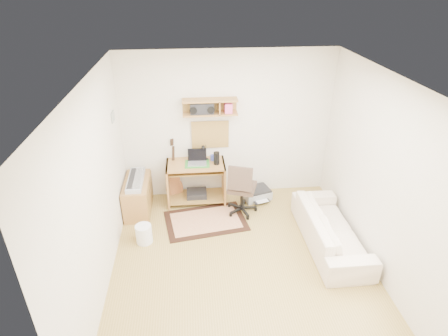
{
  "coord_description": "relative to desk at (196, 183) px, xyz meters",
  "views": [
    {
      "loc": [
        -0.63,
        -3.93,
        3.66
      ],
      "look_at": [
        -0.15,
        1.05,
        1.0
      ],
      "focal_mm": 29.78,
      "sensor_mm": 36.0,
      "label": 1
    }
  ],
  "objects": [
    {
      "name": "ceiling",
      "position": [
        0.57,
        -1.73,
        2.23
      ],
      "size": [
        3.6,
        4.0,
        0.01
      ],
      "primitive_type": "cube",
      "color": "white",
      "rests_on": "ground"
    },
    {
      "name": "cork_board",
      "position": [
        0.27,
        0.25,
        0.79
      ],
      "size": [
        0.64,
        0.03,
        0.49
      ],
      "primitive_type": "cube",
      "color": "tan",
      "rests_on": "back_wall"
    },
    {
      "name": "boombox",
      "position": [
        0.14,
        0.15,
        1.3
      ],
      "size": [
        0.38,
        0.18,
        0.2
      ],
      "primitive_type": "cube",
      "color": "black",
      "rests_on": "wall_shelf"
    },
    {
      "name": "wall_photo",
      "position": [
        -1.21,
        -0.23,
        1.34
      ],
      "size": [
        0.02,
        0.2,
        0.15
      ],
      "primitive_type": "cube",
      "color": "#4C8CBF",
      "rests_on": "left_wall"
    },
    {
      "name": "back_wall",
      "position": [
        0.57,
        0.28,
        0.93
      ],
      "size": [
        3.6,
        0.01,
        2.6
      ],
      "primitive_type": "cube",
      "color": "silver",
      "rests_on": "ground"
    },
    {
      "name": "right_wall",
      "position": [
        2.38,
        -1.73,
        0.93
      ],
      "size": [
        0.01,
        4.0,
        2.6
      ],
      "primitive_type": "cube",
      "color": "silver",
      "rests_on": "ground"
    },
    {
      "name": "rug",
      "position": [
        0.12,
        -0.64,
        -0.37
      ],
      "size": [
        1.42,
        1.06,
        0.02
      ],
      "primitive_type": "cube",
      "rotation": [
        0.0,
        0.0,
        0.16
      ],
      "color": "beige",
      "rests_on": "floor"
    },
    {
      "name": "guitar",
      "position": [
        -0.39,
        0.13,
        0.19
      ],
      "size": [
        0.35,
        0.29,
        1.13
      ],
      "primitive_type": null,
      "rotation": [
        0.0,
        0.0,
        0.38
      ],
      "color": "#9C5A30",
      "rests_on": "floor"
    },
    {
      "name": "printer",
      "position": [
        1.08,
        -0.01,
        -0.29
      ],
      "size": [
        0.56,
        0.49,
        0.18
      ],
      "primitive_type": "cube",
      "rotation": [
        0.0,
        0.0,
        0.29
      ],
      "color": "#A5A8AA",
      "rests_on": "floor"
    },
    {
      "name": "left_wall",
      "position": [
        -1.23,
        -1.73,
        0.93
      ],
      "size": [
        0.01,
        4.0,
        2.6
      ],
      "primitive_type": "cube",
      "color": "silver",
      "rests_on": "ground"
    },
    {
      "name": "desk_lamp",
      "position": [
        0.19,
        0.14,
        0.52
      ],
      "size": [
        0.1,
        0.1,
        0.29
      ],
      "primitive_type": null,
      "color": "black",
      "rests_on": "desk"
    },
    {
      "name": "desk",
      "position": [
        0.0,
        0.0,
        0.0
      ],
      "size": [
        1.0,
        0.55,
        0.75
      ],
      "primitive_type": null,
      "color": "#AB773C",
      "rests_on": "floor"
    },
    {
      "name": "music_keyboard",
      "position": [
        -1.01,
        -0.18,
        0.21
      ],
      "size": [
        0.25,
        0.79,
        0.07
      ],
      "primitive_type": "cube",
      "color": "#B2B5BA",
      "rests_on": "cabinet"
    },
    {
      "name": "task_chair",
      "position": [
        0.75,
        -0.42,
        0.11
      ],
      "size": [
        0.63,
        0.63,
        0.97
      ],
      "primitive_type": null,
      "rotation": [
        0.0,
        0.0,
        -0.33
      ],
      "color": "#3E2F25",
      "rests_on": "floor"
    },
    {
      "name": "waste_basket",
      "position": [
        -0.83,
        -1.08,
        -0.23
      ],
      "size": [
        0.26,
        0.26,
        0.29
      ],
      "primitive_type": "cylinder",
      "rotation": [
        0.0,
        0.0,
        0.06
      ],
      "color": "white",
      "rests_on": "floor"
    },
    {
      "name": "cabinet",
      "position": [
        -1.01,
        -0.18,
        -0.1
      ],
      "size": [
        0.4,
        0.9,
        0.55
      ],
      "primitive_type": "cube",
      "color": "#AB773C",
      "rests_on": "floor"
    },
    {
      "name": "laptop",
      "position": [
        0.03,
        -0.02,
        0.49
      ],
      "size": [
        0.32,
        0.32,
        0.24
      ],
      "primitive_type": null,
      "rotation": [
        0.0,
        0.0,
        -0.04
      ],
      "color": "silver",
      "rests_on": "desk"
    },
    {
      "name": "floor",
      "position": [
        0.57,
        -1.73,
        -0.38
      ],
      "size": [
        3.6,
        4.0,
        0.01
      ],
      "primitive_type": "cube",
      "color": "#A68845",
      "rests_on": "ground"
    },
    {
      "name": "wall_shelf",
      "position": [
        0.27,
        0.15,
        1.32
      ],
      "size": [
        0.9,
        0.25,
        0.26
      ],
      "primitive_type": "cube",
      "color": "#AB773C",
      "rests_on": "back_wall"
    },
    {
      "name": "pencil_cup",
      "position": [
        0.3,
        0.1,
        0.43
      ],
      "size": [
        0.07,
        0.07,
        0.1
      ],
      "primitive_type": "cylinder",
      "color": "#33419B",
      "rests_on": "desk"
    },
    {
      "name": "speaker",
      "position": [
        0.36,
        -0.05,
        0.49
      ],
      "size": [
        0.1,
        0.1,
        0.22
      ],
      "primitive_type": "cylinder",
      "color": "black",
      "rests_on": "desk"
    },
    {
      "name": "sofa",
      "position": [
        1.95,
        -1.37,
        -0.02
      ],
      "size": [
        0.53,
        1.82,
        0.71
      ],
      "primitive_type": "imported",
      "rotation": [
        0.0,
        0.0,
        1.57
      ],
      "color": "beige",
      "rests_on": "floor"
    }
  ]
}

